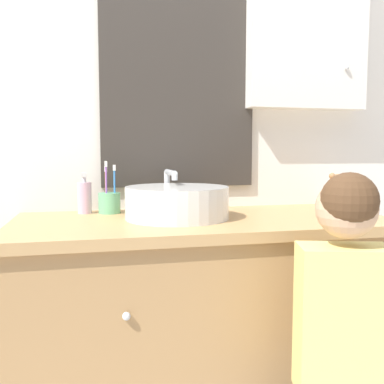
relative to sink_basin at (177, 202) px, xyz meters
The scene contains 7 objects.
wall_back 0.53m from the sink_basin, 67.23° to the left, with size 3.20×0.18×2.50m.
vanity_counter 0.47m from the sink_basin, 12.77° to the right, with size 1.33×0.60×0.80m.
sink_basin is the anchor object (origin of this frame).
toothbrush_holder 0.30m from the sink_basin, 141.81° to the left, with size 0.08×0.08×0.20m.
soap_dispenser 0.38m from the sink_basin, 148.40° to the left, with size 0.05×0.05×0.16m.
child_figure 0.69m from the sink_basin, 55.37° to the right, with size 0.34×0.45×0.99m.
teddy_bear 0.64m from the sink_basin, ahead, with size 0.09×0.07×0.16m.
Camera 1 is at (-0.38, -1.17, 1.03)m, focal length 40.00 mm.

